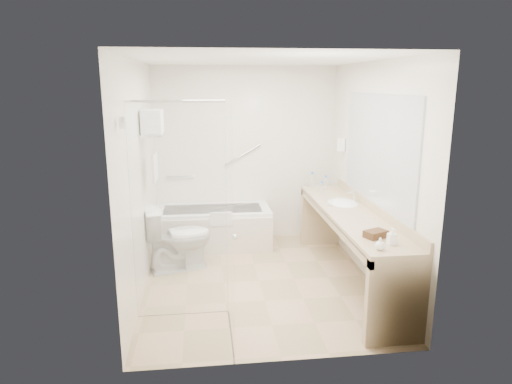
{
  "coord_description": "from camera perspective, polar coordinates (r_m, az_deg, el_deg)",
  "views": [
    {
      "loc": [
        -0.61,
        -4.93,
        2.26
      ],
      "look_at": [
        0.0,
        0.3,
        1.0
      ],
      "focal_mm": 32.0,
      "sensor_mm": 36.0,
      "label": 1
    }
  ],
  "objects": [
    {
      "name": "vanity_counter",
      "position": [
        5.3,
        11.68,
        -4.61
      ],
      "size": [
        0.55,
        2.7,
        0.95
      ],
      "color": "tan",
      "rests_on": "floor"
    },
    {
      "name": "wall_right",
      "position": [
        5.38,
        14.28,
        2.23
      ],
      "size": [
        0.1,
        3.2,
        2.5
      ],
      "primitive_type": "cube",
      "color": "silver",
      "rests_on": "ground"
    },
    {
      "name": "water_bottle_mid",
      "position": [
        6.25,
        8.73,
        1.11
      ],
      "size": [
        0.06,
        0.06,
        0.19
      ],
      "rotation": [
        0.0,
        0.0,
        0.18
      ],
      "color": "silver",
      "rests_on": "vanity_counter"
    },
    {
      "name": "shower_enclosure",
      "position": [
        4.18,
        -6.67,
        -3.25
      ],
      "size": [
        0.96,
        0.91,
        2.11
      ],
      "color": "silver",
      "rests_on": "floor"
    },
    {
      "name": "wall_front",
      "position": [
        3.53,
        3.6,
        -3.19
      ],
      "size": [
        2.6,
        0.1,
        2.5
      ],
      "primitive_type": "cube",
      "color": "silver",
      "rests_on": "ground"
    },
    {
      "name": "bathtub",
      "position": [
        6.48,
        -5.38,
        -4.43
      ],
      "size": [
        1.6,
        0.73,
        0.59
      ],
      "color": "white",
      "rests_on": "floor"
    },
    {
      "name": "soap_bottle_a",
      "position": [
        4.28,
        16.6,
        -5.87
      ],
      "size": [
        0.08,
        0.16,
        0.07
      ],
      "primitive_type": "imported",
      "rotation": [
        0.0,
        0.0,
        0.09
      ],
      "color": "white",
      "rests_on": "vanity_counter"
    },
    {
      "name": "towel_shelf",
      "position": [
        5.33,
        -12.77,
        7.68
      ],
      "size": [
        0.24,
        0.55,
        0.81
      ],
      "color": "silver",
      "rests_on": "wall_left"
    },
    {
      "name": "hairdryer_unit",
      "position": [
        6.31,
        10.59,
        5.87
      ],
      "size": [
        0.08,
        0.1,
        0.18
      ],
      "primitive_type": "cube",
      "color": "white",
      "rests_on": "wall_right"
    },
    {
      "name": "drinking_glass_far",
      "position": [
        5.43,
        9.27,
        -1.33
      ],
      "size": [
        0.07,
        0.07,
        0.08
      ],
      "primitive_type": "cylinder",
      "rotation": [
        0.0,
        0.0,
        -0.07
      ],
      "color": "silver",
      "rests_on": "vanity_counter"
    },
    {
      "name": "toilet",
      "position": [
        5.72,
        -9.75,
        -5.67
      ],
      "size": [
        0.92,
        0.67,
        0.81
      ],
      "primitive_type": "imported",
      "rotation": [
        0.0,
        0.0,
        1.85
      ],
      "color": "white",
      "rests_on": "floor"
    },
    {
      "name": "grab_bar_short",
      "position": [
        6.63,
        -9.48,
        1.88
      ],
      "size": [
        0.4,
        0.03,
        0.03
      ],
      "primitive_type": "cylinder",
      "rotation": [
        0.0,
        1.57,
        0.0
      ],
      "color": "silver",
      "rests_on": "wall_back"
    },
    {
      "name": "soap_bottle_b",
      "position": [
        4.12,
        15.24,
        -6.42
      ],
      "size": [
        0.12,
        0.13,
        0.09
      ],
      "primitive_type": "imported",
      "rotation": [
        0.0,
        0.0,
        -0.36
      ],
      "color": "white",
      "rests_on": "vanity_counter"
    },
    {
      "name": "amenity_basket",
      "position": [
        4.43,
        14.72,
        -5.1
      ],
      "size": [
        0.24,
        0.21,
        0.07
      ],
      "primitive_type": "cube",
      "rotation": [
        0.0,
        0.0,
        0.43
      ],
      "color": "#4D321B",
      "rests_on": "vanity_counter"
    },
    {
      "name": "floor",
      "position": [
        5.45,
        0.37,
        -11.01
      ],
      "size": [
        3.2,
        3.2,
        0.0
      ],
      "primitive_type": "plane",
      "color": "tan",
      "rests_on": "ground"
    },
    {
      "name": "faucet",
      "position": [
        5.64,
        12.25,
        -0.48
      ],
      "size": [
        0.03,
        0.03,
        0.14
      ],
      "primitive_type": "cylinder",
      "color": "silver",
      "rests_on": "vanity_counter"
    },
    {
      "name": "ceiling",
      "position": [
        4.97,
        0.42,
        16.23
      ],
      "size": [
        2.6,
        3.2,
        0.1
      ],
      "primitive_type": "cube",
      "color": "white",
      "rests_on": "wall_back"
    },
    {
      "name": "drinking_glass_near",
      "position": [
        6.18,
        7.47,
        0.64
      ],
      "size": [
        0.1,
        0.1,
        0.1
      ],
      "primitive_type": "cylinder",
      "rotation": [
        0.0,
        0.0,
        -0.24
      ],
      "color": "silver",
      "rests_on": "vanity_counter"
    },
    {
      "name": "grab_bar_long",
      "position": [
        6.59,
        -1.71,
        4.64
      ],
      "size": [
        0.53,
        0.03,
        0.33
      ],
      "primitive_type": "cylinder",
      "rotation": [
        0.0,
        1.05,
        0.0
      ],
      "color": "silver",
      "rests_on": "wall_back"
    },
    {
      "name": "wall_back",
      "position": [
        6.63,
        -1.31,
        4.7
      ],
      "size": [
        2.6,
        0.1,
        2.5
      ],
      "primitive_type": "cube",
      "color": "silver",
      "rests_on": "ground"
    },
    {
      "name": "mirror",
      "position": [
        5.19,
        14.95,
        5.15
      ],
      "size": [
        0.02,
        2.0,
        1.2
      ],
      "primitive_type": "cube",
      "color": "#AFB5BC",
      "rests_on": "wall_right"
    },
    {
      "name": "water_bottle_right",
      "position": [
        6.34,
        7.01,
        1.44
      ],
      "size": [
        0.07,
        0.07,
        0.22
      ],
      "rotation": [
        0.0,
        0.0,
        0.08
      ],
      "color": "silver",
      "rests_on": "vanity_counter"
    },
    {
      "name": "water_bottle_left",
      "position": [
        5.91,
        8.23,
        0.37
      ],
      "size": [
        0.06,
        0.06,
        0.19
      ],
      "rotation": [
        0.0,
        0.0,
        -0.15
      ],
      "color": "silver",
      "rests_on": "vanity_counter"
    },
    {
      "name": "wall_left",
      "position": [
        5.08,
        -14.34,
        1.56
      ],
      "size": [
        0.1,
        3.2,
        2.5
      ],
      "primitive_type": "cube",
      "color": "silver",
      "rests_on": "ground"
    },
    {
      "name": "sink",
      "position": [
        5.63,
        10.8,
        -1.61
      ],
      "size": [
        0.4,
        0.52,
        0.14
      ],
      "primitive_type": "ellipsoid",
      "color": "white",
      "rests_on": "vanity_counter"
    }
  ]
}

